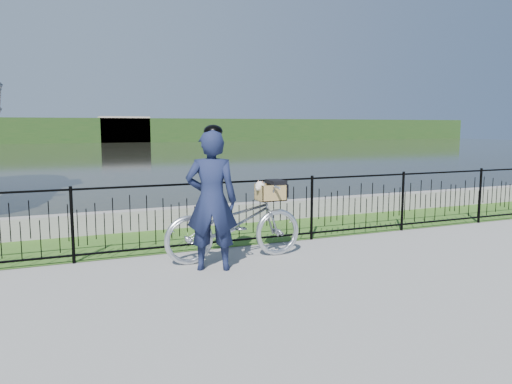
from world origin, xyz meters
name	(u,v)px	position (x,y,z in m)	size (l,w,h in m)	color
ground	(305,269)	(0.00, 0.00, 0.00)	(120.00, 120.00, 0.00)	gray
grass_strip	(239,233)	(0.00, 2.60, 0.00)	(60.00, 2.00, 0.01)	#37601E
water	(93,153)	(0.00, 33.00, 0.00)	(120.00, 120.00, 0.00)	#27281E
quay_wall	(222,214)	(0.00, 3.60, 0.20)	(60.00, 0.30, 0.40)	gray
fence	(260,212)	(0.00, 1.60, 0.58)	(14.00, 0.06, 1.15)	black
far_treeline	(73,130)	(0.00, 60.00, 1.50)	(120.00, 6.00, 3.00)	#244219
far_building_right	(124,129)	(6.00, 58.50, 1.60)	(6.00, 3.00, 3.20)	#B3A290
bicycle_rig	(235,222)	(-0.72, 0.88, 0.57)	(2.16, 0.75, 1.21)	silver
cyclist	(212,199)	(-1.21, 0.51, 1.00)	(0.84, 0.69, 2.03)	#151C3A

